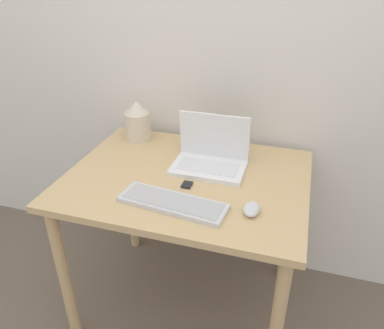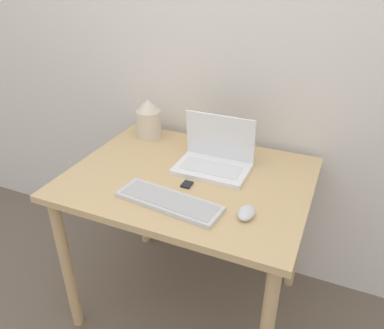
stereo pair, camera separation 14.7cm
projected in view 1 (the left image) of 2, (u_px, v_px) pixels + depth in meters
wall_back at (216, 39)px, 1.74m from camera, size 6.00×0.05×2.50m
desk at (187, 196)px, 1.64m from camera, size 1.01×0.78×0.77m
laptop at (211, 156)px, 1.64m from camera, size 0.31×0.22×0.23m
keyboard at (173, 203)px, 1.40m from camera, size 0.42×0.18×0.02m
mouse at (251, 209)px, 1.35m from camera, size 0.06×0.09×0.03m
vase at (137, 121)px, 1.87m from camera, size 0.12×0.12×0.20m
mp3_player at (187, 185)px, 1.52m from camera, size 0.04×0.05×0.01m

